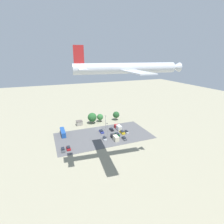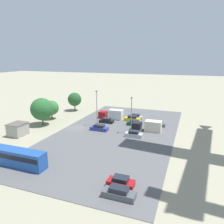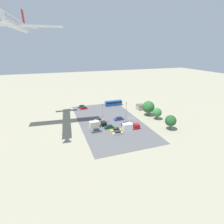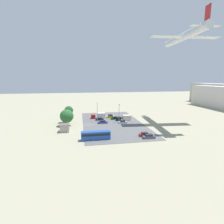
{
  "view_description": "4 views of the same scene",
  "coord_description": "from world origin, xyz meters",
  "px_view_note": "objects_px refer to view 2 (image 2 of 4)",
  "views": [
    {
      "loc": [
        31.16,
        103.6,
        46.53
      ],
      "look_at": [
        1.51,
        29.4,
        20.63
      ],
      "focal_mm": 28.0,
      "sensor_mm": 36.0,
      "label": 1
    },
    {
      "loc": [
        50.41,
        29.52,
        19.06
      ],
      "look_at": [
        -2.87,
        9.69,
        4.72
      ],
      "focal_mm": 35.0,
      "sensor_mm": 36.0,
      "label": 2
    },
    {
      "loc": [
        -75.35,
        37.15,
        33.77
      ],
      "look_at": [
        3.66,
        9.27,
        3.28
      ],
      "focal_mm": 28.0,
      "sensor_mm": 36.0,
      "label": 3
    },
    {
      "loc": [
        84.03,
        -3.7,
        22.02
      ],
      "look_at": [
        1.33,
        11.51,
        5.99
      ],
      "focal_mm": 28.0,
      "sensor_mm": 36.0,
      "label": 4
    }
  ],
  "objects_px": {
    "bus": "(18,157)",
    "parked_car_8": "(121,182)",
    "parked_car_5": "(107,121)",
    "parked_truck_0": "(112,114)",
    "parked_car_6": "(134,134)",
    "parked_truck_1": "(148,126)",
    "parked_car_7": "(134,123)",
    "shed_building": "(18,129)",
    "parked_car_0": "(132,119)",
    "parked_car_4": "(158,124)",
    "parked_car_2": "(136,117)",
    "parked_car_1": "(99,128)",
    "parked_car_3": "(119,193)"
  },
  "relations": [
    {
      "from": "shed_building",
      "to": "parked_car_2",
      "type": "xyz_separation_m",
      "value": [
        -24.87,
        23.81,
        -0.89
      ]
    },
    {
      "from": "parked_car_2",
      "to": "parked_truck_1",
      "type": "height_order",
      "value": "parked_truck_1"
    },
    {
      "from": "parked_car_7",
      "to": "parked_car_8",
      "type": "height_order",
      "value": "parked_car_7"
    },
    {
      "from": "parked_car_1",
      "to": "parked_car_5",
      "type": "relative_size",
      "value": 1.13
    },
    {
      "from": "bus",
      "to": "parked_car_4",
      "type": "xyz_separation_m",
      "value": [
        -32.29,
        19.54,
        -1.07
      ]
    },
    {
      "from": "parked_car_5",
      "to": "parked_truck_0",
      "type": "bearing_deg",
      "value": 178.97
    },
    {
      "from": "parked_car_1",
      "to": "parked_car_3",
      "type": "relative_size",
      "value": 1.02
    },
    {
      "from": "shed_building",
      "to": "parked_car_0",
      "type": "height_order",
      "value": "shed_building"
    },
    {
      "from": "parked_car_4",
      "to": "parked_truck_0",
      "type": "xyz_separation_m",
      "value": [
        -2.6,
        -14.67,
        0.77
      ]
    },
    {
      "from": "parked_car_0",
      "to": "parked_car_5",
      "type": "bearing_deg",
      "value": 124.47
    },
    {
      "from": "parked_car_0",
      "to": "parked_car_8",
      "type": "height_order",
      "value": "parked_car_0"
    },
    {
      "from": "parked_car_6",
      "to": "parked_car_8",
      "type": "height_order",
      "value": "parked_car_6"
    },
    {
      "from": "parked_car_6",
      "to": "parked_car_8",
      "type": "xyz_separation_m",
      "value": [
        21.06,
        3.54,
        -0.03
      ]
    },
    {
      "from": "parked_car_8",
      "to": "parked_truck_1",
      "type": "relative_size",
      "value": 0.53
    },
    {
      "from": "parked_truck_1",
      "to": "parked_car_8",
      "type": "bearing_deg",
      "value": -177.62
    },
    {
      "from": "parked_car_4",
      "to": "parked_truck_1",
      "type": "xyz_separation_m",
      "value": [
        5.03,
        -1.66,
        0.69
      ]
    },
    {
      "from": "parked_car_4",
      "to": "parked_car_2",
      "type": "bearing_deg",
      "value": 56.14
    },
    {
      "from": "parked_car_2",
      "to": "parked_car_4",
      "type": "bearing_deg",
      "value": 56.14
    },
    {
      "from": "parked_car_1",
      "to": "parked_car_2",
      "type": "xyz_separation_m",
      "value": [
        -14.38,
        6.28,
        -0.03
      ]
    },
    {
      "from": "parked_truck_0",
      "to": "parked_truck_1",
      "type": "distance_m",
      "value": 15.08
    },
    {
      "from": "parked_car_2",
      "to": "parked_car_7",
      "type": "distance_m",
      "value": 6.99
    },
    {
      "from": "parked_car_0",
      "to": "parked_car_1",
      "type": "relative_size",
      "value": 0.99
    },
    {
      "from": "bus",
      "to": "parked_car_7",
      "type": "bearing_deg",
      "value": 156.65
    },
    {
      "from": "shed_building",
      "to": "bus",
      "type": "relative_size",
      "value": 0.41
    },
    {
      "from": "parked_car_6",
      "to": "parked_car_7",
      "type": "height_order",
      "value": "parked_car_6"
    },
    {
      "from": "parked_car_3",
      "to": "parked_car_6",
      "type": "bearing_deg",
      "value": -170.04
    },
    {
      "from": "parked_car_6",
      "to": "parked_truck_1",
      "type": "xyz_separation_m",
      "value": [
        -5.73,
        2.43,
        0.64
      ]
    },
    {
      "from": "parked_car_6",
      "to": "parked_truck_1",
      "type": "height_order",
      "value": "parked_truck_1"
    },
    {
      "from": "parked_car_3",
      "to": "parked_truck_0",
      "type": "distance_m",
      "value": 40.06
    },
    {
      "from": "parked_car_1",
      "to": "parked_car_6",
      "type": "relative_size",
      "value": 1.12
    },
    {
      "from": "parked_car_4",
      "to": "parked_car_8",
      "type": "xyz_separation_m",
      "value": [
        31.82,
        -0.54,
        0.02
      ]
    },
    {
      "from": "parked_car_7",
      "to": "parked_car_1",
      "type": "bearing_deg",
      "value": 134.36
    },
    {
      "from": "bus",
      "to": "parked_car_0",
      "type": "distance_m",
      "value": 36.64
    },
    {
      "from": "parked_car_8",
      "to": "parked_car_6",
      "type": "bearing_deg",
      "value": 9.55
    },
    {
      "from": "shed_building",
      "to": "parked_car_3",
      "type": "bearing_deg",
      "value": 64.71
    },
    {
      "from": "bus",
      "to": "parked_truck_1",
      "type": "relative_size",
      "value": 1.37
    },
    {
      "from": "parked_car_3",
      "to": "parked_car_7",
      "type": "distance_m",
      "value": 33.6
    },
    {
      "from": "parked_car_8",
      "to": "bus",
      "type": "bearing_deg",
      "value": 91.43
    },
    {
      "from": "parked_car_7",
      "to": "parked_truck_1",
      "type": "height_order",
      "value": "parked_truck_1"
    },
    {
      "from": "parked_car_2",
      "to": "parked_car_3",
      "type": "xyz_separation_m",
      "value": [
        39.82,
        7.84,
        0.05
      ]
    },
    {
      "from": "parked_car_7",
      "to": "parked_car_3",
      "type": "bearing_deg",
      "value": -169.0
    },
    {
      "from": "parked_car_5",
      "to": "parked_car_4",
      "type": "bearing_deg",
      "value": 98.13
    },
    {
      "from": "parked_car_6",
      "to": "parked_truck_0",
      "type": "xyz_separation_m",
      "value": [
        -13.36,
        -10.58,
        0.72
      ]
    },
    {
      "from": "bus",
      "to": "parked_car_8",
      "type": "height_order",
      "value": "bus"
    },
    {
      "from": "parked_car_6",
      "to": "parked_car_0",
      "type": "bearing_deg",
      "value": 16.68
    },
    {
      "from": "parked_car_8",
      "to": "parked_car_0",
      "type": "bearing_deg",
      "value": 12.35
    },
    {
      "from": "parked_car_6",
      "to": "parked_car_7",
      "type": "xyz_separation_m",
      "value": [
        -9.11,
        -2.22,
        -0.0
      ]
    },
    {
      "from": "bus",
      "to": "parked_car_4",
      "type": "distance_m",
      "value": 37.76
    },
    {
      "from": "parked_car_1",
      "to": "parked_car_3",
      "type": "distance_m",
      "value": 29.09
    },
    {
      "from": "parked_car_5",
      "to": "parked_car_6",
      "type": "relative_size",
      "value": 0.99
    }
  ]
}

